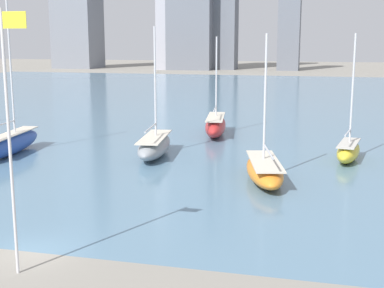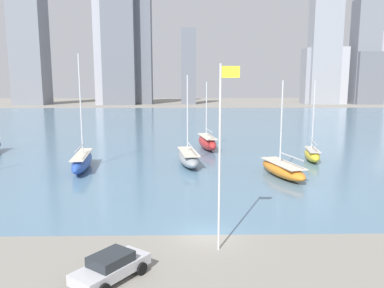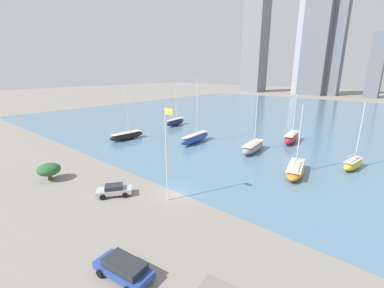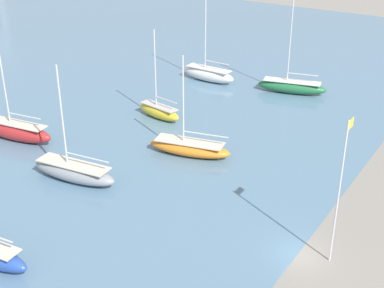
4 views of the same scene
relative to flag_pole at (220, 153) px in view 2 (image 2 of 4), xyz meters
The scene contains 10 objects.
ground_plane 6.92m from the flag_pole, 106.44° to the left, with size 500.00×500.00×0.00m, color gray.
harbor_water 72.66m from the flag_pole, 90.55° to the left, with size 180.00×140.00×0.00m.
flag_pole is the anchor object (origin of this frame).
distant_city_skyline 173.88m from the flag_pole, 87.05° to the left, with size 191.45×21.91×71.52m.
sailboat_blue 28.25m from the flag_pole, 123.02° to the left, with size 3.13×10.85×14.33m.
sailboat_yellow 32.49m from the flag_pole, 60.85° to the left, with size 2.82×6.79×11.18m.
sailboat_red 38.27m from the flag_pole, 87.73° to the left, with size 3.64×9.86×10.98m.
sailboat_orange 21.95m from the flag_pole, 64.51° to the left, with size 4.65×9.50×11.08m.
sailboat_gray 26.28m from the flag_pole, 93.91° to the left, with size 3.69×9.64×11.82m.
parked_sedan_silver 9.26m from the flag_pole, 149.65° to the right, with size 4.18×4.70×1.51m.
Camera 2 is at (-1.57, -25.38, 10.76)m, focal length 35.00 mm.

